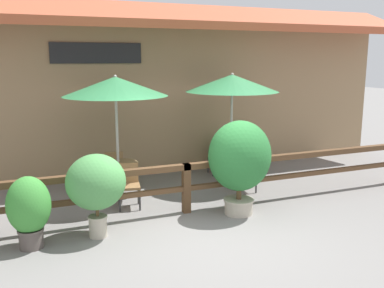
{
  "coord_description": "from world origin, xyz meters",
  "views": [
    {
      "loc": [
        -2.8,
        -6.16,
        2.89
      ],
      "look_at": [
        0.31,
        1.54,
        1.21
      ],
      "focal_mm": 40.0,
      "sensor_mm": 36.0,
      "label": 1
    }
  ],
  "objects_px": {
    "chair_near_streetside": "(129,183)",
    "patio_umbrella_middle": "(232,83)",
    "potted_plant_small_flowering": "(96,184)",
    "potted_plant_broad_leaf": "(224,152)",
    "potted_plant_corner_fern": "(240,159)",
    "chair_middle_streetside": "(244,169)",
    "dining_table_near": "(118,170)",
    "potted_plant_tall_tropical": "(29,209)",
    "chair_middle_wallside": "(219,156)",
    "patio_umbrella_near": "(115,87)",
    "dining_table_middle": "(231,158)",
    "chair_near_wallside": "(114,167)"
  },
  "relations": [
    {
      "from": "chair_near_streetside",
      "to": "patio_umbrella_middle",
      "type": "relative_size",
      "value": 0.34
    },
    {
      "from": "potted_plant_small_flowering",
      "to": "potted_plant_broad_leaf",
      "type": "distance_m",
      "value": 4.84
    },
    {
      "from": "patio_umbrella_middle",
      "to": "potted_plant_corner_fern",
      "type": "bearing_deg",
      "value": -112.92
    },
    {
      "from": "chair_near_streetside",
      "to": "chair_middle_streetside",
      "type": "height_order",
      "value": "same"
    },
    {
      "from": "chair_middle_streetside",
      "to": "potted_plant_broad_leaf",
      "type": "xyz_separation_m",
      "value": [
        0.34,
        1.69,
        0.01
      ]
    },
    {
      "from": "chair_middle_streetside",
      "to": "dining_table_near",
      "type": "bearing_deg",
      "value": 172.4
    },
    {
      "from": "potted_plant_small_flowering",
      "to": "potted_plant_tall_tropical",
      "type": "bearing_deg",
      "value": -178.25
    },
    {
      "from": "potted_plant_broad_leaf",
      "to": "chair_middle_wallside",
      "type": "bearing_deg",
      "value": -134.84
    },
    {
      "from": "potted_plant_tall_tropical",
      "to": "patio_umbrella_near",
      "type": "bearing_deg",
      "value": 46.96
    },
    {
      "from": "patio_umbrella_near",
      "to": "potted_plant_corner_fern",
      "type": "relative_size",
      "value": 1.44
    },
    {
      "from": "chair_near_streetside",
      "to": "potted_plant_small_flowering",
      "type": "bearing_deg",
      "value": -113.34
    },
    {
      "from": "chair_near_streetside",
      "to": "dining_table_middle",
      "type": "xyz_separation_m",
      "value": [
        2.64,
        0.8,
        0.11
      ]
    },
    {
      "from": "patio_umbrella_middle",
      "to": "potted_plant_broad_leaf",
      "type": "height_order",
      "value": "patio_umbrella_middle"
    },
    {
      "from": "patio_umbrella_near",
      "to": "chair_near_streetside",
      "type": "relative_size",
      "value": 2.97
    },
    {
      "from": "dining_table_middle",
      "to": "potted_plant_tall_tropical",
      "type": "relative_size",
      "value": 0.72
    },
    {
      "from": "chair_middle_wallside",
      "to": "potted_plant_tall_tropical",
      "type": "bearing_deg",
      "value": 37.21
    },
    {
      "from": "potted_plant_tall_tropical",
      "to": "potted_plant_broad_leaf",
      "type": "height_order",
      "value": "potted_plant_tall_tropical"
    },
    {
      "from": "chair_near_wallside",
      "to": "potted_plant_small_flowering",
      "type": "xyz_separation_m",
      "value": [
        -0.81,
        -2.57,
        0.42
      ]
    },
    {
      "from": "patio_umbrella_near",
      "to": "potted_plant_tall_tropical",
      "type": "distance_m",
      "value": 3.14
    },
    {
      "from": "patio_umbrella_near",
      "to": "chair_middle_wallside",
      "type": "distance_m",
      "value": 3.38
    },
    {
      "from": "dining_table_near",
      "to": "patio_umbrella_near",
      "type": "bearing_deg",
      "value": -104.04
    },
    {
      "from": "dining_table_near",
      "to": "potted_plant_corner_fern",
      "type": "height_order",
      "value": "potted_plant_corner_fern"
    },
    {
      "from": "chair_middle_wallside",
      "to": "potted_plant_tall_tropical",
      "type": "relative_size",
      "value": 0.75
    },
    {
      "from": "potted_plant_corner_fern",
      "to": "potted_plant_small_flowering",
      "type": "bearing_deg",
      "value": -178.37
    },
    {
      "from": "chair_near_streetside",
      "to": "potted_plant_corner_fern",
      "type": "bearing_deg",
      "value": -21.72
    },
    {
      "from": "potted_plant_corner_fern",
      "to": "potted_plant_small_flowering",
      "type": "height_order",
      "value": "potted_plant_corner_fern"
    },
    {
      "from": "patio_umbrella_near",
      "to": "chair_near_wallside",
      "type": "height_order",
      "value": "patio_umbrella_near"
    },
    {
      "from": "patio_umbrella_middle",
      "to": "dining_table_middle",
      "type": "bearing_deg",
      "value": -146.31
    },
    {
      "from": "potted_plant_broad_leaf",
      "to": "patio_umbrella_middle",
      "type": "bearing_deg",
      "value": -107.0
    },
    {
      "from": "chair_middle_wallside",
      "to": "potted_plant_tall_tropical",
      "type": "height_order",
      "value": "potted_plant_tall_tropical"
    },
    {
      "from": "chair_near_wallside",
      "to": "dining_table_middle",
      "type": "bearing_deg",
      "value": 176.05
    },
    {
      "from": "potted_plant_small_flowering",
      "to": "potted_plant_tall_tropical",
      "type": "distance_m",
      "value": 1.07
    },
    {
      "from": "patio_umbrella_near",
      "to": "chair_near_streetside",
      "type": "height_order",
      "value": "patio_umbrella_near"
    },
    {
      "from": "potted_plant_tall_tropical",
      "to": "potted_plant_broad_leaf",
      "type": "bearing_deg",
      "value": 32.36
    },
    {
      "from": "patio_umbrella_middle",
      "to": "chair_middle_wallside",
      "type": "height_order",
      "value": "patio_umbrella_middle"
    },
    {
      "from": "dining_table_near",
      "to": "patio_umbrella_middle",
      "type": "distance_m",
      "value": 3.21
    },
    {
      "from": "chair_near_wallside",
      "to": "potted_plant_corner_fern",
      "type": "relative_size",
      "value": 0.49
    },
    {
      "from": "chair_near_wallside",
      "to": "patio_umbrella_middle",
      "type": "xyz_separation_m",
      "value": [
        2.66,
        -0.55,
        1.84
      ]
    },
    {
      "from": "chair_near_wallside",
      "to": "potted_plant_tall_tropical",
      "type": "distance_m",
      "value": 3.19
    },
    {
      "from": "chair_near_streetside",
      "to": "patio_umbrella_near",
      "type": "bearing_deg",
      "value": 105.17
    },
    {
      "from": "chair_middle_wallside",
      "to": "potted_plant_broad_leaf",
      "type": "xyz_separation_m",
      "value": [
        0.28,
        0.28,
        0.01
      ]
    },
    {
      "from": "patio_umbrella_middle",
      "to": "dining_table_middle",
      "type": "xyz_separation_m",
      "value": [
        -0.0,
        -0.0,
        -1.73
      ]
    },
    {
      "from": "dining_table_near",
      "to": "chair_middle_wallside",
      "type": "bearing_deg",
      "value": 16.96
    },
    {
      "from": "dining_table_near",
      "to": "chair_near_wallside",
      "type": "xyz_separation_m",
      "value": [
        0.04,
        0.67,
        -0.11
      ]
    },
    {
      "from": "patio_umbrella_near",
      "to": "chair_near_streetside",
      "type": "bearing_deg",
      "value": -85.41
    },
    {
      "from": "patio_umbrella_middle",
      "to": "dining_table_middle",
      "type": "height_order",
      "value": "patio_umbrella_middle"
    },
    {
      "from": "chair_near_streetside",
      "to": "potted_plant_broad_leaf",
      "type": "relative_size",
      "value": 0.9
    },
    {
      "from": "patio_umbrella_middle",
      "to": "potted_plant_small_flowering",
      "type": "bearing_deg",
      "value": -149.75
    },
    {
      "from": "chair_middle_streetside",
      "to": "chair_near_wallside",
      "type": "bearing_deg",
      "value": 159.13
    },
    {
      "from": "chair_near_wallside",
      "to": "chair_middle_streetside",
      "type": "bearing_deg",
      "value": 162.13
    }
  ]
}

